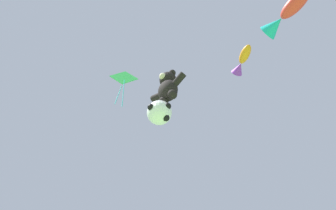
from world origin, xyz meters
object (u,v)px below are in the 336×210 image
at_px(teddy_bear_kite, 168,87).
at_px(fish_kite_tangerine, 242,61).
at_px(soccer_ball_kite, 160,113).
at_px(fish_kite_crimson, 284,15).
at_px(diamond_kite, 123,80).

xyz_separation_m(teddy_bear_kite, fish_kite_tangerine, (2.69, 1.88, 1.23)).
height_order(soccer_ball_kite, fish_kite_crimson, fish_kite_crimson).
bearing_deg(fish_kite_tangerine, fish_kite_crimson, -22.30).
relative_size(soccer_ball_kite, diamond_kite, 0.35).
bearing_deg(diamond_kite, teddy_bear_kite, 24.20).
distance_m(teddy_bear_kite, diamond_kite, 2.88).
height_order(teddy_bear_kite, diamond_kite, diamond_kite).
xyz_separation_m(soccer_ball_kite, diamond_kite, (-1.67, -0.85, 3.24)).
xyz_separation_m(fish_kite_tangerine, fish_kite_crimson, (2.49, -1.02, -0.95)).
relative_size(teddy_bear_kite, fish_kite_tangerine, 1.33).
distance_m(fish_kite_tangerine, fish_kite_crimson, 2.85).
bearing_deg(teddy_bear_kite, soccer_ball_kite, -170.25).
bearing_deg(fish_kite_crimson, diamond_kite, -166.17).
bearing_deg(soccer_ball_kite, fish_kite_crimson, 9.44).
relative_size(soccer_ball_kite, fish_kite_crimson, 0.50).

